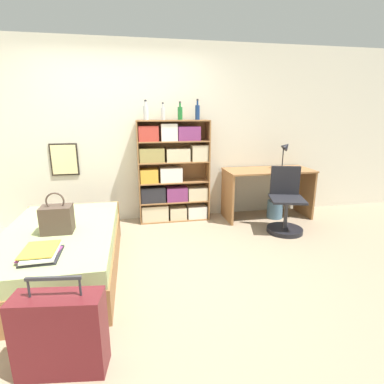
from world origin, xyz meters
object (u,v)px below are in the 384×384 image
(suitcase, at_px, (61,334))
(bottle_brown, at_px, (163,113))
(bookcase, at_px, (172,174))
(bed, at_px, (61,251))
(handbag, at_px, (57,219))
(bottle_green, at_px, (146,112))
(desk_chair, at_px, (285,211))
(waste_bin, at_px, (275,209))
(desk, at_px, (268,184))
(desk_lamp, at_px, (285,150))
(book_stack_on_bed, at_px, (41,253))
(bottle_blue, at_px, (197,112))
(bottle_clear, at_px, (180,113))

(suitcase, xyz_separation_m, bottle_brown, (0.94, 2.68, 1.33))
(bottle_brown, bearing_deg, bookcase, -13.32)
(bed, relative_size, handbag, 4.56)
(bottle_green, distance_m, desk_chair, 2.37)
(bookcase, bearing_deg, bed, -134.26)
(handbag, height_order, suitcase, handbag)
(desk_chair, bearing_deg, waste_bin, 77.62)
(desk, height_order, desk_chair, desk_chair)
(bottle_green, height_order, desk, bottle_green)
(bed, relative_size, desk_chair, 2.07)
(desk_chair, bearing_deg, desk, 90.34)
(bottle_brown, xyz_separation_m, waste_bin, (1.70, -0.24, -1.46))
(desk_lamp, relative_size, waste_bin, 1.53)
(suitcase, bearing_deg, bottle_brown, 70.66)
(bed, xyz_separation_m, book_stack_on_bed, (-0.00, -0.59, 0.27))
(bottle_blue, relative_size, waste_bin, 1.05)
(book_stack_on_bed, relative_size, bottle_brown, 1.55)
(book_stack_on_bed, xyz_separation_m, suitcase, (0.28, -0.71, -0.23))
(handbag, bearing_deg, book_stack_on_bed, -92.15)
(bottle_green, height_order, desk_chair, bottle_green)
(desk, distance_m, desk_lamp, 0.58)
(bottle_blue, bearing_deg, handbag, -139.60)
(bottle_clear, distance_m, bottle_blue, 0.26)
(suitcase, xyz_separation_m, desk, (2.52, 2.50, 0.27))
(bottle_blue, bearing_deg, desk_chair, -35.67)
(bottle_clear, relative_size, desk, 0.19)
(bottle_clear, height_order, desk_lamp, bottle_clear)
(handbag, bearing_deg, desk_lamp, 23.15)
(bookcase, distance_m, bottle_brown, 0.89)
(bottle_brown, xyz_separation_m, desk_lamp, (1.86, -0.14, -0.55))
(book_stack_on_bed, distance_m, bookcase, 2.36)
(bottle_blue, bearing_deg, waste_bin, -11.39)
(book_stack_on_bed, relative_size, bookcase, 0.25)
(bookcase, height_order, bottle_green, bottle_green)
(bookcase, height_order, desk_lamp, bookcase)
(bed, xyz_separation_m, desk_lamp, (3.07, 1.24, 0.81))
(book_stack_on_bed, distance_m, bottle_blue, 2.84)
(bookcase, height_order, bottle_clear, bottle_clear)
(bookcase, height_order, bottle_brown, bottle_brown)
(desk_lamp, distance_m, desk_chair, 1.03)
(bed, height_order, bookcase, bookcase)
(waste_bin, bearing_deg, desk, 153.68)
(desk_lamp, xyz_separation_m, desk_chair, (-0.27, -0.64, -0.76))
(desk_chair, bearing_deg, bookcase, 153.10)
(handbag, relative_size, bookcase, 0.27)
(desk, xyz_separation_m, desk_lamp, (0.28, 0.04, 0.50))
(handbag, bearing_deg, suitcase, -78.18)
(bookcase, distance_m, desk, 1.50)
(waste_bin, bearing_deg, desk_chair, -102.38)
(bottle_green, xyz_separation_m, bottle_blue, (0.74, 0.04, 0.01))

